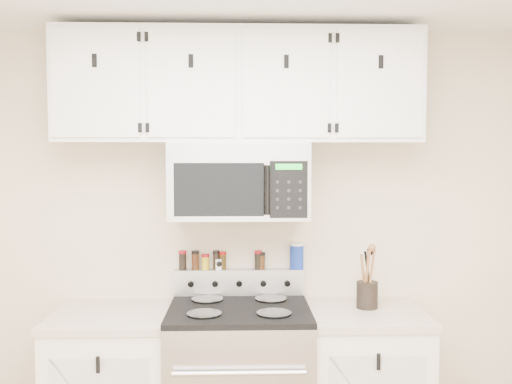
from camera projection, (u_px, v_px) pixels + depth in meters
back_wall at (239, 243)px, 3.38m from camera, size 3.50×0.01×2.50m
microwave at (239, 181)px, 3.17m from camera, size 0.76×0.44×0.42m
upper_cabinets at (239, 87)px, 3.16m from camera, size 2.00×0.35×0.62m
utensil_crock at (367, 293)px, 3.17m from camera, size 0.12×0.12×0.34m
kitchen_timer at (219, 264)px, 3.35m from camera, size 0.07×0.06×0.06m
salt_canister at (297, 256)px, 3.36m from camera, size 0.08×0.08×0.15m
spice_jar_0 at (183, 260)px, 3.34m from camera, size 0.05×0.05×0.11m
spice_jar_1 at (195, 260)px, 3.34m from camera, size 0.05×0.05×0.11m
spice_jar_2 at (205, 262)px, 3.35m from camera, size 0.04×0.04×0.09m
spice_jar_3 at (216, 260)px, 3.35m from camera, size 0.04×0.04×0.11m
spice_jar_4 at (223, 260)px, 3.35m from camera, size 0.04×0.04×0.10m
spice_jar_5 at (258, 260)px, 3.35m from camera, size 0.04×0.04×0.11m
spice_jar_6 at (262, 261)px, 3.36m from camera, size 0.04×0.04×0.10m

